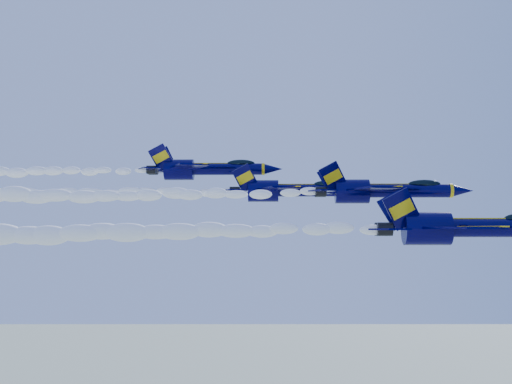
{
  "coord_description": "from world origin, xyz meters",
  "views": [
    {
      "loc": [
        -3.47,
        -73.78,
        148.41
      ],
      "look_at": [
        -5.96,
        -1.0,
        152.62
      ],
      "focal_mm": 45.0,
      "sensor_mm": 36.0,
      "label": 1
    }
  ],
  "objects_px": {
    "jet_lead": "(470,227)",
    "jet_third": "(292,190)",
    "jet_fourth": "(206,169)",
    "jet_second": "(383,190)"
  },
  "relations": [
    {
      "from": "jet_lead",
      "to": "jet_fourth",
      "type": "height_order",
      "value": "jet_fourth"
    },
    {
      "from": "jet_third",
      "to": "jet_lead",
      "type": "bearing_deg",
      "value": -53.0
    },
    {
      "from": "jet_lead",
      "to": "jet_second",
      "type": "relative_size",
      "value": 1.17
    },
    {
      "from": "jet_lead",
      "to": "jet_fourth",
      "type": "distance_m",
      "value": 38.21
    },
    {
      "from": "jet_second",
      "to": "jet_fourth",
      "type": "relative_size",
      "value": 0.93
    },
    {
      "from": "jet_second",
      "to": "jet_fourth",
      "type": "bearing_deg",
      "value": 141.53
    },
    {
      "from": "jet_lead",
      "to": "jet_third",
      "type": "bearing_deg",
      "value": 127.0
    },
    {
      "from": "jet_third",
      "to": "jet_fourth",
      "type": "height_order",
      "value": "jet_fourth"
    },
    {
      "from": "jet_lead",
      "to": "jet_second",
      "type": "height_order",
      "value": "jet_second"
    },
    {
      "from": "jet_lead",
      "to": "jet_fourth",
      "type": "bearing_deg",
      "value": 136.14
    }
  ]
}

